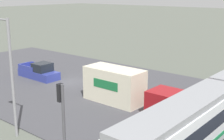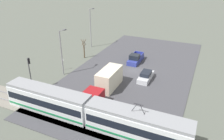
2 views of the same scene
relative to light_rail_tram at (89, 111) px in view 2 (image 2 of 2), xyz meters
The scene contains 12 objects.
ground_plane 17.24m from the light_rail_tram, 90.38° to the right, with size 320.00×320.00×0.00m, color #565B51.
road_surface 17.24m from the light_rail_tram, 90.38° to the right, with size 21.12×42.60×0.08m.
rail_bed 1.67m from the light_rail_tram, behind, with size 72.51×4.40×0.22m.
light_rail_tram is the anchor object (origin of this frame).
box_truck 8.08m from the light_rail_tram, 79.02° to the right, with size 2.49×9.46×3.11m.
pickup_truck 20.99m from the light_rail_tram, 87.19° to the right, with size 2.05×5.35×1.86m.
sedan_car_0 14.65m from the light_rail_tram, 102.44° to the right, with size 1.81×4.69×1.50m.
traffic_light_pole 13.21m from the light_rail_tram, 15.88° to the right, with size 0.28×0.47×5.39m.
street_tree 22.25m from the light_rail_tram, 57.43° to the right, with size 1.01×0.84×4.25m.
street_lamp_near_crossing 15.56m from the light_rail_tram, 42.43° to the right, with size 0.36×1.95×8.22m.
street_lamp_mid_block 29.74m from the light_rail_tram, 61.29° to the right, with size 0.36×1.95×9.26m.
no_parking_sign 17.11m from the light_rail_tram, 43.18° to the right, with size 0.32×0.08×2.31m.
Camera 2 is at (-11.70, 36.28, 17.92)m, focal length 35.00 mm.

